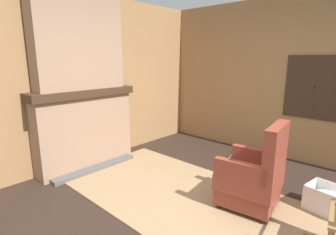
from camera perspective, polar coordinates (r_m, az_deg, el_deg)
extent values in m
plane|color=#2D2119|center=(2.92, 9.03, -22.65)|extent=(14.00, 14.00, 0.00)
cube|color=#9E7247|center=(4.30, -19.60, 7.39)|extent=(0.06, 5.58, 2.66)
cube|color=#9E7247|center=(4.72, 27.03, 7.15)|extent=(5.58, 0.06, 2.66)
cube|color=#382619|center=(4.63, 29.37, 5.70)|extent=(0.88, 0.02, 0.98)
cube|color=silver|center=(4.64, 29.40, 5.71)|extent=(0.84, 0.01, 0.94)
cube|color=#382619|center=(4.62, 29.37, 5.70)|extent=(0.02, 0.02, 0.94)
cube|color=#382619|center=(4.62, 29.37, 5.70)|extent=(0.84, 0.02, 0.02)
cube|color=#9E7A60|center=(4.27, -17.59, -3.05)|extent=(0.33, 1.51, 1.12)
cube|color=black|center=(4.20, -16.62, -5.03)|extent=(0.08, 0.78, 0.63)
cube|color=#565451|center=(4.24, -15.41, -10.58)|extent=(0.16, 1.36, 0.06)
cube|color=#3D2819|center=(4.15, -18.16, 5.14)|extent=(0.43, 1.61, 0.11)
cube|color=#9E7A60|center=(4.13, -18.92, 15.64)|extent=(0.29, 1.33, 1.41)
cube|color=#997A56|center=(3.32, 5.84, -17.60)|extent=(3.67, 1.69, 0.01)
cube|color=brown|center=(3.27, 17.04, -15.12)|extent=(0.67, 0.65, 0.24)
cube|color=brown|center=(3.21, 17.22, -12.75)|extent=(0.71, 0.69, 0.18)
cube|color=brown|center=(3.01, 22.40, -6.98)|extent=(0.20, 0.62, 0.59)
cube|color=brown|center=(2.91, 15.47, -11.25)|extent=(0.58, 0.16, 0.20)
cube|color=brown|center=(3.37, 18.50, -8.06)|extent=(0.58, 0.16, 0.20)
cylinder|color=#332319|center=(3.22, 10.90, -18.32)|extent=(0.06, 0.06, 0.06)
cylinder|color=#332319|center=(3.62, 14.19, -14.78)|extent=(0.06, 0.06, 0.06)
cylinder|color=#332319|center=(3.09, 20.09, -20.41)|extent=(0.06, 0.06, 0.06)
cylinder|color=#332319|center=(3.50, 22.29, -16.40)|extent=(0.06, 0.06, 0.06)
cylinder|color=olive|center=(2.96, 32.10, -18.73)|extent=(0.04, 0.04, 0.38)
cylinder|color=brown|center=(4.53, 13.86, -8.53)|extent=(0.21, 0.40, 0.12)
cylinder|color=brown|center=(4.50, 15.41, -8.76)|extent=(0.21, 0.40, 0.12)
cylinder|color=brown|center=(4.48, 16.99, -8.99)|extent=(0.21, 0.40, 0.12)
cylinder|color=brown|center=(4.46, 15.50, -7.49)|extent=(0.21, 0.40, 0.12)
cube|color=white|center=(3.58, 31.68, -17.17)|extent=(0.53, 0.41, 0.01)
cube|color=white|center=(3.59, 28.42, -14.18)|extent=(0.07, 0.33, 0.29)
cube|color=white|center=(3.38, 30.93, -16.18)|extent=(0.47, 0.09, 0.29)
ellipsoid|color=white|center=(3.51, 31.98, -14.94)|extent=(0.42, 0.33, 0.18)
ellipsoid|color=#99B29E|center=(3.93, -25.48, 5.61)|extent=(0.11, 0.11, 0.09)
cylinder|color=white|center=(3.92, -25.67, 7.47)|extent=(0.06, 0.06, 0.17)
cube|color=black|center=(4.31, -15.23, 7.39)|extent=(0.16, 0.24, 0.16)
cube|color=silver|center=(4.24, -14.63, 7.45)|extent=(0.01, 0.04, 0.02)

